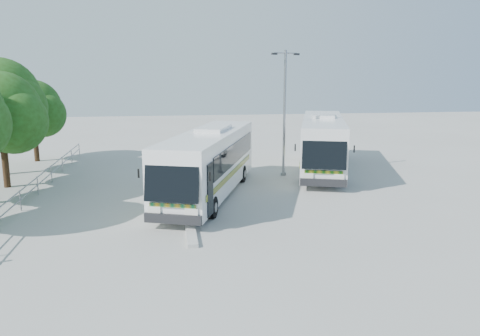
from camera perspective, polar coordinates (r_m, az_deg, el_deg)
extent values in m
plane|color=#A7A7A2|center=(23.42, -0.88, -4.21)|extent=(100.00, 100.00, 0.00)
cube|color=#B2B2AD|center=(25.15, -6.71, -3.01)|extent=(0.40, 16.00, 0.15)
cylinder|color=gray|center=(27.77, -23.00, -0.62)|extent=(0.06, 22.00, 0.06)
cylinder|color=gray|center=(27.85, -22.93, -1.43)|extent=(0.06, 22.00, 0.06)
cylinder|color=gray|center=(37.46, -19.27, 1.86)|extent=(0.06, 0.06, 1.00)
cylinder|color=#382314|center=(29.33, -26.73, 0.79)|extent=(0.36, 0.36, 3.04)
sphere|color=#1F3D10|center=(29.00, -27.22, 6.15)|extent=(4.42, 4.42, 4.42)
sphere|color=#1F3D10|center=(28.27, -25.88, 5.18)|extent=(3.59, 3.59, 3.59)
cylinder|color=#382314|center=(33.14, -26.81, 2.23)|extent=(0.36, 0.36, 3.43)
sphere|color=#1F3D10|center=(32.01, -25.96, 6.67)|extent=(4.06, 4.06, 4.06)
cylinder|color=#382314|center=(37.26, -23.64, 2.87)|extent=(0.36, 0.36, 2.77)
sphere|color=#1F3D10|center=(37.01, -23.95, 6.73)|extent=(4.03, 4.03, 4.03)
sphere|color=#1F3D10|center=(36.36, -22.95, 6.05)|extent=(3.28, 3.28, 3.28)
sphere|color=#1F3D10|center=(37.75, -24.70, 7.51)|extent=(3.02, 3.02, 3.02)
cube|color=white|center=(24.44, -3.73, 0.88)|extent=(6.29, 11.96, 3.00)
cube|color=black|center=(18.80, -8.32, -1.29)|extent=(2.28, 1.19, 1.91)
cube|color=black|center=(25.28, -6.15, 2.04)|extent=(3.23, 8.92, 1.08)
cube|color=black|center=(24.66, -0.58, 1.87)|extent=(3.23, 8.92, 1.08)
cube|color=#0E6232|center=(24.62, -6.72, -0.45)|extent=(3.47, 9.66, 0.28)
cylinder|color=black|center=(21.50, -9.16, -4.43)|extent=(0.61, 1.03, 0.99)
cylinder|color=black|center=(20.86, -3.39, -4.80)|extent=(0.61, 1.03, 0.99)
cylinder|color=black|center=(28.16, -4.17, -0.53)|extent=(0.61, 1.03, 0.99)
cylinder|color=black|center=(27.67, 0.29, -0.71)|extent=(0.61, 1.03, 0.99)
cube|color=silver|center=(31.33, 10.03, 3.18)|extent=(6.14, 12.41, 3.10)
cube|color=black|center=(25.21, 10.25, 2.06)|extent=(2.37, 1.16, 1.98)
cube|color=black|center=(31.89, 7.71, 4.08)|extent=(3.02, 9.32, 1.12)
cube|color=black|center=(31.94, 12.36, 3.93)|extent=(3.02, 9.32, 1.12)
cube|color=#0D560C|center=(31.12, 7.61, 2.11)|extent=(3.25, 10.09, 0.29)
cylinder|color=black|center=(27.67, 7.66, -0.78)|extent=(0.60, 1.06, 1.02)
cylinder|color=black|center=(27.72, 12.42, -0.93)|extent=(0.60, 1.06, 1.02)
cylinder|color=black|center=(34.97, 7.99, 1.77)|extent=(0.60, 1.06, 1.02)
cylinder|color=black|center=(35.01, 11.75, 1.65)|extent=(0.60, 1.06, 1.02)
cylinder|color=gray|center=(29.10, 5.44, 6.54)|extent=(0.19, 0.19, 7.71)
cylinder|color=gray|center=(29.02, 5.58, 13.76)|extent=(1.50, 0.50, 0.08)
cube|color=black|center=(28.64, 4.20, 13.72)|extent=(0.37, 0.26, 0.12)
cube|color=black|center=(29.41, 6.91, 13.61)|extent=(0.37, 0.26, 0.12)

